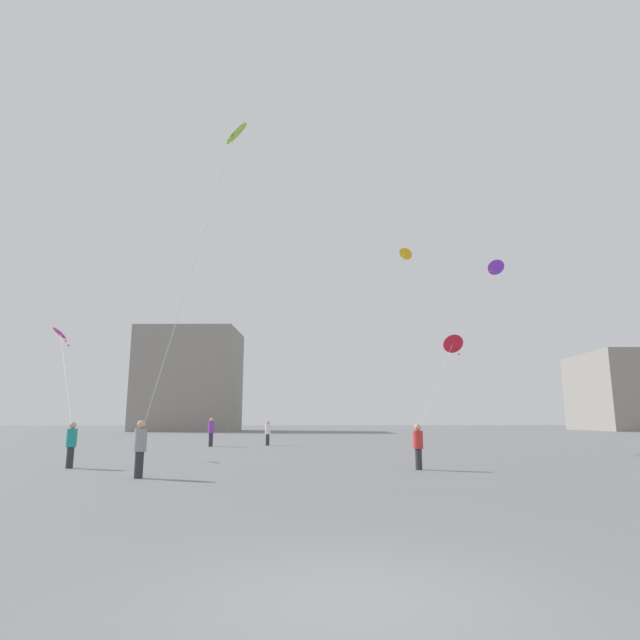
% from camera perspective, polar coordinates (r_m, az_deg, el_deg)
% --- Properties ---
extents(ground_plane, '(300.00, 300.00, 0.00)m').
position_cam_1_polar(ground_plane, '(5.81, 4.09, -28.54)').
color(ground_plane, slate).
extents(person_in_purple, '(0.40, 0.40, 1.86)m').
position_cam_1_polar(person_in_purple, '(35.95, -11.80, -11.75)').
color(person_in_purple, '#2D2D33').
rests_on(person_in_purple, ground_plane).
extents(person_in_white, '(0.36, 0.36, 1.66)m').
position_cam_1_polar(person_in_white, '(36.78, -5.73, -12.06)').
color(person_in_white, '#2D2D33').
rests_on(person_in_white, ground_plane).
extents(person_in_red, '(0.35, 0.35, 1.60)m').
position_cam_1_polar(person_in_red, '(19.57, 10.67, -13.21)').
color(person_in_red, '#2D2D33').
rests_on(person_in_red, ground_plane).
extents(person_in_teal, '(0.36, 0.36, 1.67)m').
position_cam_1_polar(person_in_teal, '(21.86, -25.51, -11.99)').
color(person_in_teal, '#2D2D33').
rests_on(person_in_teal, ground_plane).
extents(person_in_grey, '(0.38, 0.38, 1.74)m').
position_cam_1_polar(person_in_grey, '(17.44, -19.04, -12.89)').
color(person_in_grey, '#2D2D33').
rests_on(person_in_grey, ground_plane).
extents(kite_amber_diamond, '(11.23, 3.89, 13.95)m').
position_cam_1_polar(kite_amber_diamond, '(42.49, 9.20, 6.98)').
color(kite_amber_diamond, yellow).
extents(kite_lime_diamond, '(3.17, 1.12, 10.50)m').
position_cam_1_polar(kite_lime_diamond, '(19.06, -9.31, 19.30)').
color(kite_lime_diamond, '#8CD12D').
extents(kite_crimson_diamond, '(5.19, 11.72, 5.44)m').
position_cam_1_polar(kite_crimson_diamond, '(31.79, 14.29, -2.53)').
color(kite_crimson_diamond, red).
extents(kite_magenta_diamond, '(4.38, 6.91, 5.11)m').
position_cam_1_polar(kite_magenta_diamond, '(29.42, -26.46, -1.35)').
color(kite_magenta_diamond, '#D12899').
extents(kite_violet_diamond, '(17.23, 0.92, 12.07)m').
position_cam_1_polar(kite_violet_diamond, '(40.81, 18.40, 5.36)').
color(kite_violet_diamond, purple).
extents(building_left_hall, '(14.79, 12.81, 15.39)m').
position_cam_1_polar(building_left_hall, '(83.46, -14.01, -6.38)').
color(building_left_hall, gray).
rests_on(building_left_hall, ground_plane).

